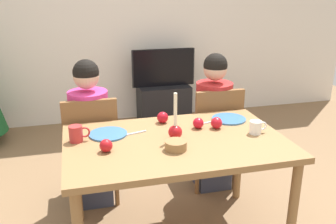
{
  "coord_description": "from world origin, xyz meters",
  "views": [
    {
      "loc": [
        -0.59,
        -2.08,
        1.68
      ],
      "look_at": [
        0.0,
        0.2,
        0.87
      ],
      "focal_mm": 39.54,
      "sensor_mm": 36.0,
      "label": 1
    }
  ],
  "objects_px": {
    "mug_right": "(256,127)",
    "plate_right": "(229,119)",
    "tv": "(163,68)",
    "bowl_walnuts": "(176,145)",
    "chair_right": "(214,132)",
    "apple_by_left_plate": "(163,117)",
    "tv_stand": "(164,104)",
    "dining_table": "(176,152)",
    "chair_left": "(91,144)",
    "candle_centerpiece": "(175,129)",
    "plate_left": "(108,134)",
    "apple_by_right_mug": "(106,146)",
    "person_right_child": "(213,124)",
    "person_left_child": "(91,136)",
    "apple_far_edge": "(198,123)",
    "apple_near_candle": "(217,123)",
    "mug_left": "(76,134)"
  },
  "relations": [
    {
      "from": "candle_centerpiece",
      "to": "plate_left",
      "type": "distance_m",
      "value": 0.45
    },
    {
      "from": "mug_right",
      "to": "plate_right",
      "type": "bearing_deg",
      "value": 102.72
    },
    {
      "from": "tv_stand",
      "to": "apple_by_right_mug",
      "type": "xyz_separation_m",
      "value": [
        -0.94,
        -2.37,
        0.55
      ]
    },
    {
      "from": "person_right_child",
      "to": "plate_left",
      "type": "relative_size",
      "value": 4.68
    },
    {
      "from": "dining_table",
      "to": "person_right_child",
      "type": "distance_m",
      "value": 0.82
    },
    {
      "from": "chair_right",
      "to": "tv_stand",
      "type": "bearing_deg",
      "value": 90.59
    },
    {
      "from": "tv_stand",
      "to": "tv",
      "type": "relative_size",
      "value": 0.81
    },
    {
      "from": "dining_table",
      "to": "person_right_child",
      "type": "height_order",
      "value": "person_right_child"
    },
    {
      "from": "dining_table",
      "to": "chair_left",
      "type": "xyz_separation_m",
      "value": [
        -0.51,
        0.61,
        -0.15
      ]
    },
    {
      "from": "tv_stand",
      "to": "apple_by_right_mug",
      "type": "height_order",
      "value": "apple_by_right_mug"
    },
    {
      "from": "mug_right",
      "to": "apple_by_left_plate",
      "type": "height_order",
      "value": "mug_right"
    },
    {
      "from": "tv",
      "to": "apple_far_edge",
      "type": "relative_size",
      "value": 10.55
    },
    {
      "from": "chair_right",
      "to": "tv_stand",
      "type": "relative_size",
      "value": 1.41
    },
    {
      "from": "apple_by_right_mug",
      "to": "plate_right",
      "type": "bearing_deg",
      "value": 19.53
    },
    {
      "from": "chair_left",
      "to": "bowl_walnuts",
      "type": "bearing_deg",
      "value": -58.12
    },
    {
      "from": "candle_centerpiece",
      "to": "plate_right",
      "type": "height_order",
      "value": "candle_centerpiece"
    },
    {
      "from": "chair_right",
      "to": "apple_by_right_mug",
      "type": "bearing_deg",
      "value": -144.68
    },
    {
      "from": "tv_stand",
      "to": "chair_right",
      "type": "bearing_deg",
      "value": -89.41
    },
    {
      "from": "mug_left",
      "to": "apple_near_candle",
      "type": "xyz_separation_m",
      "value": [
        0.93,
        -0.01,
        -0.01
      ]
    },
    {
      "from": "tv",
      "to": "mug_left",
      "type": "bearing_deg",
      "value": -116.86
    },
    {
      "from": "plate_right",
      "to": "apple_by_right_mug",
      "type": "bearing_deg",
      "value": -160.47
    },
    {
      "from": "mug_right",
      "to": "apple_far_edge",
      "type": "bearing_deg",
      "value": 151.41
    },
    {
      "from": "person_left_child",
      "to": "tv_stand",
      "type": "height_order",
      "value": "person_left_child"
    },
    {
      "from": "mug_right",
      "to": "candle_centerpiece",
      "type": "bearing_deg",
      "value": 174.86
    },
    {
      "from": "tv_stand",
      "to": "mug_left",
      "type": "xyz_separation_m",
      "value": [
        -1.1,
        -2.17,
        0.56
      ]
    },
    {
      "from": "tv",
      "to": "chair_left",
      "type": "bearing_deg",
      "value": -120.51
    },
    {
      "from": "apple_by_right_mug",
      "to": "bowl_walnuts",
      "type": "bearing_deg",
      "value": -10.69
    },
    {
      "from": "tv_stand",
      "to": "mug_right",
      "type": "distance_m",
      "value": 2.4
    },
    {
      "from": "chair_right",
      "to": "apple_by_left_plate",
      "type": "distance_m",
      "value": 0.65
    },
    {
      "from": "plate_left",
      "to": "apple_by_right_mug",
      "type": "bearing_deg",
      "value": -98.12
    },
    {
      "from": "tv",
      "to": "bowl_walnuts",
      "type": "distance_m",
      "value": 2.5
    },
    {
      "from": "plate_left",
      "to": "person_left_child",
      "type": "bearing_deg",
      "value": 102.46
    },
    {
      "from": "chair_left",
      "to": "mug_right",
      "type": "bearing_deg",
      "value": -31.34
    },
    {
      "from": "chair_left",
      "to": "tv_stand",
      "type": "distance_m",
      "value": 1.98
    },
    {
      "from": "plate_right",
      "to": "apple_by_left_plate",
      "type": "bearing_deg",
      "value": 172.97
    },
    {
      "from": "candle_centerpiece",
      "to": "bowl_walnuts",
      "type": "xyz_separation_m",
      "value": [
        -0.04,
        -0.16,
        -0.04
      ]
    },
    {
      "from": "chair_right",
      "to": "mug_right",
      "type": "relative_size",
      "value": 7.43
    },
    {
      "from": "apple_near_candle",
      "to": "apple_by_right_mug",
      "type": "relative_size",
      "value": 1.01
    },
    {
      "from": "tv_stand",
      "to": "plate_left",
      "type": "xyz_separation_m",
      "value": [
        -0.9,
        -2.11,
        0.52
      ]
    },
    {
      "from": "candle_centerpiece",
      "to": "apple_far_edge",
      "type": "height_order",
      "value": "candle_centerpiece"
    },
    {
      "from": "person_right_child",
      "to": "plate_left",
      "type": "xyz_separation_m",
      "value": [
        -0.92,
        -0.45,
        0.19
      ]
    },
    {
      "from": "plate_right",
      "to": "apple_near_candle",
      "type": "height_order",
      "value": "apple_near_candle"
    },
    {
      "from": "tv_stand",
      "to": "candle_centerpiece",
      "type": "bearing_deg",
      "value": -102.12
    },
    {
      "from": "tv",
      "to": "bowl_walnuts",
      "type": "bearing_deg",
      "value": -102.24
    },
    {
      "from": "tv",
      "to": "mug_left",
      "type": "distance_m",
      "value": 2.43
    },
    {
      "from": "plate_left",
      "to": "plate_right",
      "type": "height_order",
      "value": "same"
    },
    {
      "from": "dining_table",
      "to": "person_left_child",
      "type": "bearing_deg",
      "value": 128.48
    },
    {
      "from": "chair_left",
      "to": "plate_left",
      "type": "xyz_separation_m",
      "value": [
        0.1,
        -0.42,
        0.24
      ]
    },
    {
      "from": "person_right_child",
      "to": "apple_far_edge",
      "type": "distance_m",
      "value": 0.61
    },
    {
      "from": "plate_right",
      "to": "mug_right",
      "type": "bearing_deg",
      "value": -77.28
    }
  ]
}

